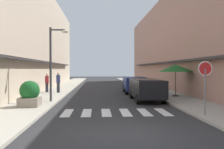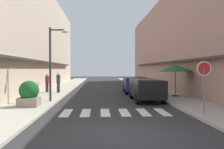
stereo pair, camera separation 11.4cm
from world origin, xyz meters
name	(u,v)px [view 2 (the right image)]	position (x,y,z in m)	size (l,w,h in m)	color
ground_plane	(106,90)	(0.00, 17.07, 0.00)	(93.86, 93.86, 0.00)	#2B2B2D
sidewalk_left	(59,90)	(-4.76, 17.07, 0.06)	(2.66, 59.73, 0.12)	#ADA899
sidewalk_right	(153,89)	(4.76, 17.07, 0.06)	(2.66, 59.73, 0.12)	#9E998E
building_row_left	(24,38)	(-8.58, 18.20, 5.37)	(5.50, 40.40, 10.75)	#C6B299
building_row_right	(186,43)	(8.58, 18.20, 4.97)	(5.50, 40.40, 9.94)	#A87A6B
crosswalk	(115,112)	(0.00, 4.13, 0.01)	(5.20, 2.20, 0.01)	silver
parked_car_near	(146,87)	(2.38, 8.36, 0.92)	(1.82, 4.42, 1.47)	black
parked_car_mid	(134,83)	(2.38, 13.92, 0.92)	(1.93, 4.42, 1.47)	navy
round_street_sign	(204,74)	(3.84, 2.64, 1.93)	(0.65, 0.07, 2.37)	slate
street_lamp	(53,55)	(-3.62, 7.69, 3.00)	(1.19, 0.28, 4.64)	#38383D
cafe_umbrella	(175,68)	(4.96, 10.20, 2.21)	(2.60, 2.60, 2.38)	#262626
planter_corner	(29,94)	(-4.58, 5.63, 0.79)	(1.08, 1.08, 1.39)	gray
pedestrian_walking_near	(47,82)	(-5.36, 14.07, 0.98)	(0.34, 0.34, 1.64)	#282B33
pedestrian_walking_far	(58,82)	(-4.28, 13.52, 1.04)	(0.34, 0.34, 1.73)	#282B33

